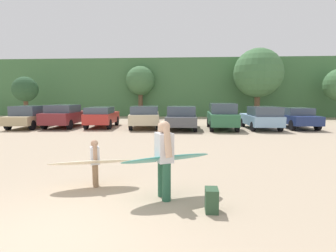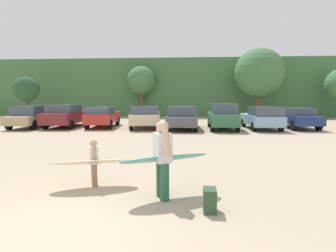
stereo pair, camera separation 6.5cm
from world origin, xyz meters
name	(u,v)px [view 2 (the right image)]	position (x,y,z in m)	size (l,w,h in m)	color
ground_plane	(46,238)	(0.00, 0.00, 0.00)	(120.00, 120.00, 0.00)	tan
hillside_ridge	(173,89)	(0.00, 31.68, 3.14)	(108.00, 12.00, 6.27)	#427042
tree_left	(26,90)	(-13.85, 22.21, 2.84)	(2.44, 2.44, 4.10)	brown
tree_center_right	(141,81)	(-2.91, 25.16, 3.78)	(3.05, 3.05, 5.36)	brown
tree_center_left	(259,73)	(8.88, 23.60, 4.41)	(4.73, 4.73, 6.80)	brown
parked_car_tan	(31,116)	(-8.83, 14.45, 0.78)	(2.06, 4.59, 1.53)	tan
parked_car_maroon	(66,115)	(-6.55, 15.00, 0.82)	(2.02, 4.65, 1.60)	maroon
parked_car_red	(102,116)	(-3.92, 14.98, 0.79)	(1.99, 4.06, 1.45)	#B72D28
parked_car_champagne	(145,116)	(-0.85, 14.90, 0.81)	(2.46, 4.73, 1.51)	beige
parked_car_dark_gray	(182,118)	(1.71, 14.34, 0.78)	(1.96, 4.28, 1.53)	#4C4F54
parked_car_forest_green	(223,116)	(4.38, 14.39, 0.89)	(1.80, 4.13, 1.73)	#2D6642
parked_car_sky_blue	(262,118)	(6.97, 14.57, 0.79)	(2.03, 4.07, 1.53)	#84ADD1
parked_car_navy	(297,117)	(9.53, 15.47, 0.74)	(1.98, 4.28, 1.40)	navy
person_adult	(163,155)	(1.63, 1.80, 0.94)	(0.44, 0.69, 1.67)	#26593F
person_child	(94,160)	(-0.12, 2.51, 0.64)	(0.30, 0.45, 1.14)	#8C6B4C
surfboard_teal	(165,158)	(1.68, 1.90, 0.85)	(2.06, 1.44, 0.29)	teal
surfboard_cream	(91,162)	(-0.17, 2.42, 0.61)	(2.07, 1.12, 0.25)	beige
backpack_dropped	(210,200)	(2.58, 1.18, 0.22)	(0.24, 0.34, 0.45)	#2D4C33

